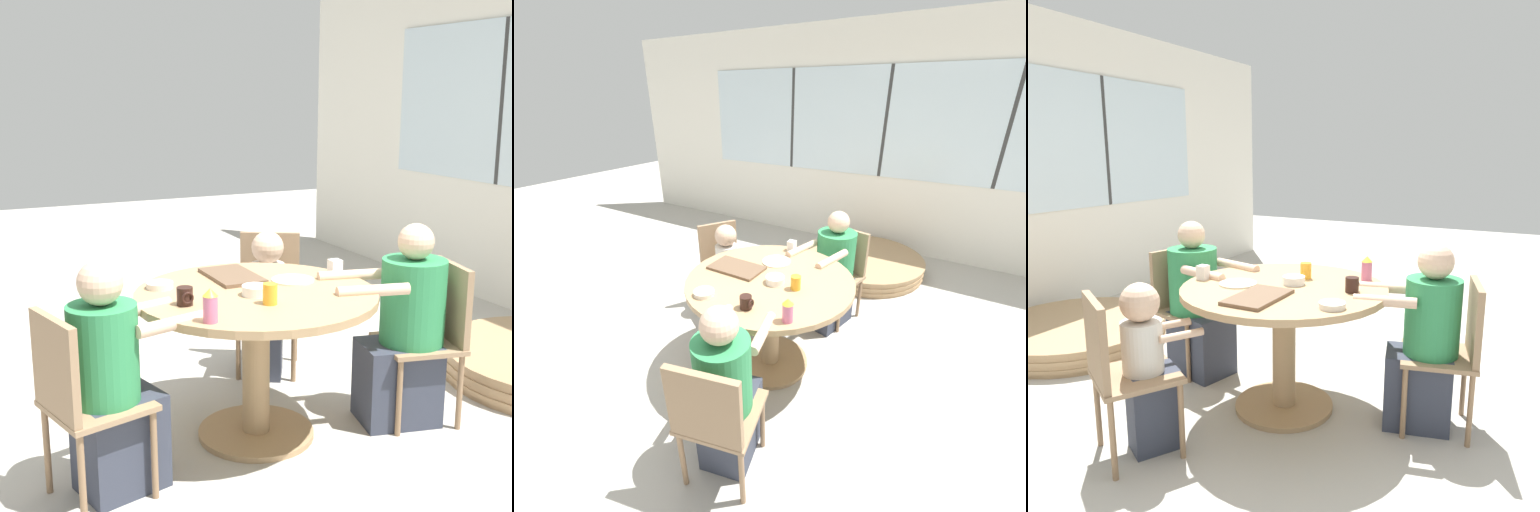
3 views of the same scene
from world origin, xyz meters
TOP-DOWN VIEW (x-y plane):
  - ground_plane at (0.00, 0.00)m, footprint 16.00×16.00m
  - dining_table at (0.00, 0.00)m, footprint 1.21×1.21m
  - chair_for_woman_green_shirt at (0.22, 0.95)m, footprint 0.48×0.48m
  - chair_for_man_blue_shirt at (0.24, -0.95)m, footprint 0.49×0.49m
  - chair_for_toddler at (-0.84, 0.49)m, footprint 0.55×0.55m
  - person_woman_green_shirt at (0.18, 0.79)m, footprint 0.46×0.67m
  - person_man_blue_shirt at (0.20, -0.79)m, footprint 0.43×0.60m
  - person_toddler at (-0.71, 0.41)m, footprint 0.43×0.37m
  - food_tray_dark at (-0.30, -0.00)m, footprint 0.40×0.24m
  - coffee_mug at (0.07, -0.40)m, footprint 0.08×0.08m
  - sippy_cup at (0.35, -0.38)m, footprint 0.07×0.07m
  - juice_glass at (0.22, -0.03)m, footprint 0.07×0.07m
  - milk_carton_small at (-0.10, 0.52)m, footprint 0.06×0.06m
  - bowl_white_shallow at (-0.26, -0.41)m, footprint 0.14×0.14m
  - bowl_cereal at (0.06, -0.03)m, footprint 0.13×0.13m
  - plate_tortillas at (-0.10, 0.26)m, footprint 0.23×0.23m

SIDE VIEW (x-z plane):
  - ground_plane at x=0.00m, z-range 0.00..0.00m
  - person_toddler at x=-0.71m, z-range -0.01..0.90m
  - person_woman_green_shirt at x=0.18m, z-range -0.06..1.02m
  - person_man_blue_shirt at x=0.20m, z-range -0.05..1.01m
  - chair_for_woman_green_shirt at x=0.22m, z-range 0.08..0.94m
  - chair_for_man_blue_shirt at x=0.24m, z-range 0.08..0.94m
  - chair_for_toddler at x=-0.84m, z-range 0.08..0.94m
  - dining_table at x=0.00m, z-range 0.21..0.98m
  - plate_tortillas at x=-0.10m, z-range 0.78..0.79m
  - food_tray_dark at x=-0.30m, z-range 0.78..0.80m
  - bowl_white_shallow at x=-0.26m, z-range 0.78..0.81m
  - bowl_cereal at x=0.06m, z-range 0.78..0.82m
  - coffee_mug at x=0.07m, z-range 0.78..0.86m
  - milk_carton_small at x=-0.10m, z-range 0.78..0.86m
  - juice_glass at x=0.22m, z-range 0.78..0.87m
  - sippy_cup at x=0.35m, z-range 0.78..0.93m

